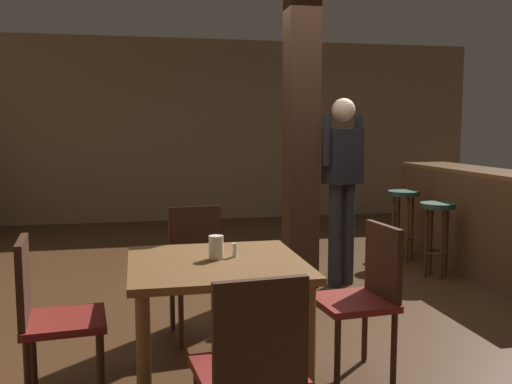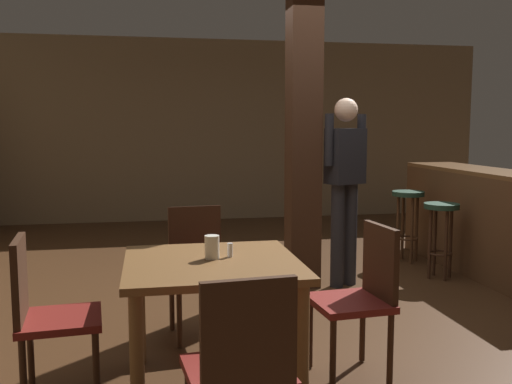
{
  "view_description": "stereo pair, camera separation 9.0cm",
  "coord_description": "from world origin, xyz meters",
  "px_view_note": "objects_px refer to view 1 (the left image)",
  "views": [
    {
      "loc": [
        -1.48,
        -4.44,
        1.47
      ],
      "look_at": [
        -0.61,
        -0.32,
        0.98
      ],
      "focal_mm": 40.0,
      "sensor_mm": 36.0,
      "label": 1
    },
    {
      "loc": [
        -1.39,
        -4.46,
        1.47
      ],
      "look_at": [
        -0.61,
        -0.32,
        0.98
      ],
      "focal_mm": 40.0,
      "sensor_mm": 36.0,
      "label": 2
    }
  ],
  "objects_px": {
    "bar_counter": "(471,220)",
    "standing_person": "(342,178)",
    "chair_south": "(252,367)",
    "salt_shaker": "(234,250)",
    "bar_stool_near": "(437,222)",
    "dining_table": "(217,282)",
    "napkin_cup": "(216,247)",
    "chair_east": "(365,292)",
    "chair_north": "(199,264)",
    "bar_stool_mid": "(403,209)",
    "chair_west": "(49,312)"
  },
  "relations": [
    {
      "from": "napkin_cup",
      "to": "bar_counter",
      "type": "height_order",
      "value": "bar_counter"
    },
    {
      "from": "standing_person",
      "to": "dining_table",
      "type": "bearing_deg",
      "value": -127.66
    },
    {
      "from": "standing_person",
      "to": "bar_stool_mid",
      "type": "xyz_separation_m",
      "value": [
        0.99,
        0.75,
        -0.43
      ]
    },
    {
      "from": "bar_stool_near",
      "to": "dining_table",
      "type": "bearing_deg",
      "value": -141.82
    },
    {
      "from": "dining_table",
      "to": "bar_stool_near",
      "type": "height_order",
      "value": "bar_stool_near"
    },
    {
      "from": "bar_stool_near",
      "to": "bar_stool_mid",
      "type": "bearing_deg",
      "value": 91.31
    },
    {
      "from": "chair_north",
      "to": "bar_stool_mid",
      "type": "height_order",
      "value": "chair_north"
    },
    {
      "from": "dining_table",
      "to": "napkin_cup",
      "type": "height_order",
      "value": "napkin_cup"
    },
    {
      "from": "chair_north",
      "to": "bar_counter",
      "type": "distance_m",
      "value": 3.13
    },
    {
      "from": "chair_east",
      "to": "standing_person",
      "type": "height_order",
      "value": "standing_person"
    },
    {
      "from": "bar_stool_near",
      "to": "chair_south",
      "type": "bearing_deg",
      "value": -130.57
    },
    {
      "from": "chair_south",
      "to": "bar_stool_near",
      "type": "height_order",
      "value": "chair_south"
    },
    {
      "from": "salt_shaker",
      "to": "dining_table",
      "type": "bearing_deg",
      "value": -148.22
    },
    {
      "from": "dining_table",
      "to": "chair_west",
      "type": "relative_size",
      "value": 1.08
    },
    {
      "from": "napkin_cup",
      "to": "bar_counter",
      "type": "relative_size",
      "value": 0.06
    },
    {
      "from": "dining_table",
      "to": "chair_east",
      "type": "height_order",
      "value": "chair_east"
    },
    {
      "from": "chair_south",
      "to": "salt_shaker",
      "type": "height_order",
      "value": "chair_south"
    },
    {
      "from": "napkin_cup",
      "to": "chair_south",
      "type": "bearing_deg",
      "value": -89.23
    },
    {
      "from": "chair_south",
      "to": "napkin_cup",
      "type": "height_order",
      "value": "chair_south"
    },
    {
      "from": "chair_north",
      "to": "dining_table",
      "type": "bearing_deg",
      "value": -89.54
    },
    {
      "from": "chair_north",
      "to": "standing_person",
      "type": "relative_size",
      "value": 0.52
    },
    {
      "from": "bar_counter",
      "to": "standing_person",
      "type": "bearing_deg",
      "value": -171.61
    },
    {
      "from": "napkin_cup",
      "to": "bar_stool_mid",
      "type": "bearing_deg",
      "value": 46.73
    },
    {
      "from": "chair_north",
      "to": "chair_south",
      "type": "xyz_separation_m",
      "value": [
        0.02,
        -1.76,
        0.0
      ]
    },
    {
      "from": "chair_north",
      "to": "napkin_cup",
      "type": "height_order",
      "value": "chair_north"
    },
    {
      "from": "dining_table",
      "to": "standing_person",
      "type": "distance_m",
      "value": 2.35
    },
    {
      "from": "chair_south",
      "to": "salt_shaker",
      "type": "bearing_deg",
      "value": 84.53
    },
    {
      "from": "dining_table",
      "to": "chair_north",
      "type": "relative_size",
      "value": 1.08
    },
    {
      "from": "salt_shaker",
      "to": "bar_stool_mid",
      "type": "distance_m",
      "value": 3.42
    },
    {
      "from": "chair_west",
      "to": "bar_stool_mid",
      "type": "height_order",
      "value": "chair_west"
    },
    {
      "from": "chair_south",
      "to": "salt_shaker",
      "type": "xyz_separation_m",
      "value": [
        0.09,
        0.97,
        0.26
      ]
    },
    {
      "from": "chair_west",
      "to": "dining_table",
      "type": "bearing_deg",
      "value": 1.44
    },
    {
      "from": "standing_person",
      "to": "bar_stool_near",
      "type": "bearing_deg",
      "value": 3.81
    },
    {
      "from": "chair_south",
      "to": "bar_stool_mid",
      "type": "distance_m",
      "value": 4.23
    },
    {
      "from": "standing_person",
      "to": "bar_stool_mid",
      "type": "height_order",
      "value": "standing_person"
    },
    {
      "from": "chair_south",
      "to": "salt_shaker",
      "type": "relative_size",
      "value": 11.19
    },
    {
      "from": "chair_west",
      "to": "bar_stool_near",
      "type": "distance_m",
      "value": 3.83
    },
    {
      "from": "chair_south",
      "to": "dining_table",
      "type": "bearing_deg",
      "value": 91.1
    },
    {
      "from": "chair_south",
      "to": "bar_stool_near",
      "type": "bearing_deg",
      "value": 49.43
    },
    {
      "from": "napkin_cup",
      "to": "bar_stool_mid",
      "type": "xyz_separation_m",
      "value": [
        2.4,
        2.55,
        -0.22
      ]
    },
    {
      "from": "chair_east",
      "to": "bar_stool_mid",
      "type": "xyz_separation_m",
      "value": [
        1.53,
        2.61,
        0.07
      ]
    },
    {
      "from": "chair_east",
      "to": "chair_west",
      "type": "height_order",
      "value": "same"
    },
    {
      "from": "chair_south",
      "to": "standing_person",
      "type": "height_order",
      "value": "standing_person"
    },
    {
      "from": "bar_counter",
      "to": "bar_stool_mid",
      "type": "xyz_separation_m",
      "value": [
        -0.48,
        0.54,
        0.05
      ]
    },
    {
      "from": "chair_south",
      "to": "chair_east",
      "type": "height_order",
      "value": "same"
    },
    {
      "from": "chair_west",
      "to": "salt_shaker",
      "type": "height_order",
      "value": "chair_west"
    },
    {
      "from": "dining_table",
      "to": "chair_south",
      "type": "relative_size",
      "value": 1.08
    },
    {
      "from": "salt_shaker",
      "to": "bar_stool_mid",
      "type": "relative_size",
      "value": 0.1
    },
    {
      "from": "chair_north",
      "to": "bar_stool_near",
      "type": "distance_m",
      "value": 2.64
    },
    {
      "from": "chair_south",
      "to": "chair_west",
      "type": "xyz_separation_m",
      "value": [
        -0.9,
        0.88,
        0.0
      ]
    }
  ]
}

